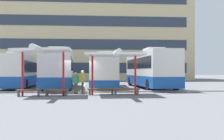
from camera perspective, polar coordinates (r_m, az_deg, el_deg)
name	(u,v)px	position (r m, az deg, el deg)	size (l,w,h in m)	color
ground_plane	(80,92)	(19.80, -7.31, -5.08)	(160.00, 160.00, 0.00)	slate
terminal_building	(88,29)	(51.21, -5.44, 9.22)	(37.86, 15.10, 22.85)	#D1BC8C
coach_bus_0	(21,72)	(27.14, -20.00, -0.41)	(3.67, 12.07, 3.47)	silver
coach_bus_1	(59,70)	(24.71, -11.92, -0.01)	(3.19, 10.81, 3.81)	silver
coach_bus_2	(105,71)	(25.44, -1.63, -0.32)	(3.05, 10.83, 3.50)	silver
coach_bus_3	(150,70)	(25.34, 8.53, 0.00)	(3.20, 11.17, 3.83)	silver
lane_stripe_1	(41,87)	(26.47, -15.91, -3.83)	(0.16, 14.00, 0.01)	white
lane_stripe_2	(83,87)	(25.95, -6.59, -3.91)	(0.16, 14.00, 0.01)	white
lane_stripe_3	(124,87)	(26.13, 2.85, -3.88)	(0.16, 14.00, 0.01)	white
lane_stripe_4	(165,87)	(27.00, 11.92, -3.76)	(0.16, 14.00, 0.01)	white
waiting_shelter_0	(42,51)	(17.30, -15.55, 4.07)	(3.71, 4.44, 3.21)	red
bench_0	(29,91)	(17.57, -18.40, -4.60)	(1.61, 0.61, 0.45)	brown
bench_1	(56,91)	(17.31, -12.52, -4.67)	(1.62, 0.59, 0.45)	brown
waiting_shelter_1	(114,55)	(17.32, 0.53, 3.34)	(4.02, 4.93, 2.97)	red
bench_2	(101,90)	(17.69, -2.49, -4.55)	(1.91, 0.52, 0.45)	brown
bench_3	(127,90)	(17.83, 3.32, -4.52)	(1.89, 0.53, 0.45)	brown
platform_kerb	(80,92)	(19.77, -7.32, -4.91)	(44.00, 0.24, 0.12)	#ADADA8
waiting_passenger_0	(76,82)	(18.51, -8.20, -2.67)	(0.48, 0.46, 1.56)	brown
waiting_passenger_1	(83,80)	(18.91, -6.69, -2.25)	(0.25, 0.51, 1.73)	brown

